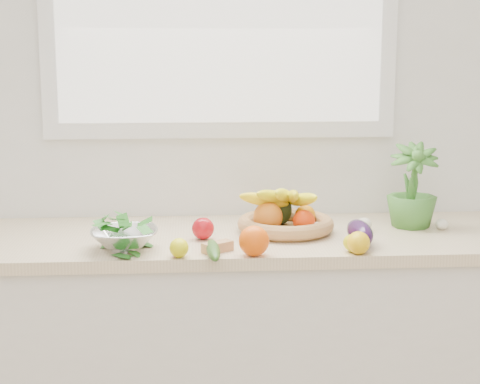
{
  "coord_description": "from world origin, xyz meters",
  "views": [
    {
      "loc": [
        -0.12,
        -0.49,
        1.51
      ],
      "look_at": [
        0.05,
        1.93,
        1.05
      ],
      "focal_mm": 55.0,
      "sensor_mm": 36.0,
      "label": 1
    }
  ],
  "objects": [
    {
      "name": "orange_loose",
      "position": [
        0.07,
        1.67,
        0.95
      ],
      "size": [
        0.12,
        0.12,
        0.09
      ],
      "primitive_type": "sphere",
      "rotation": [
        0.0,
        0.0,
        -0.39
      ],
      "color": "#FC5707",
      "rests_on": "countertop"
    },
    {
      "name": "apple",
      "position": [
        -0.08,
        1.88,
        0.94
      ],
      "size": [
        0.08,
        0.08,
        0.07
      ],
      "primitive_type": "sphere",
      "rotation": [
        0.0,
        0.0,
        0.1
      ],
      "color": "#AB0D15",
      "rests_on": "countertop"
    },
    {
      "name": "lemon_b",
      "position": [
        0.4,
        1.67,
        0.94
      ],
      "size": [
        0.08,
        0.1,
        0.07
      ],
      "primitive_type": "ellipsoid",
      "rotation": [
        0.0,
        0.0,
        -0.12
      ],
      "color": "yellow",
      "rests_on": "countertop"
    },
    {
      "name": "cucumber",
      "position": [
        -0.05,
        1.67,
        0.92
      ],
      "size": [
        0.05,
        0.22,
        0.04
      ],
      "primitive_type": "ellipsoid",
      "rotation": [
        0.0,
        0.0,
        0.04
      ],
      "color": "#284E17",
      "rests_on": "countertop"
    },
    {
      "name": "fruit_basket",
      "position": [
        0.21,
        1.96,
        0.95
      ],
      "size": [
        0.43,
        0.43,
        0.18
      ],
      "color": "#A78C4A",
      "rests_on": "countertop"
    },
    {
      "name": "potted_herb",
      "position": [
        0.67,
        2.01,
        1.04
      ],
      "size": [
        0.2,
        0.2,
        0.32
      ],
      "primitive_type": "imported",
      "rotation": [
        0.0,
        0.0,
        -0.13
      ],
      "color": "#3F7D2D",
      "rests_on": "countertop"
    },
    {
      "name": "lemon_a",
      "position": [
        -0.15,
        1.67,
        0.93
      ],
      "size": [
        0.06,
        0.08,
        0.06
      ],
      "primitive_type": "ellipsoid",
      "rotation": [
        0.0,
        0.0,
        -0.02
      ],
      "color": "yellow",
      "rests_on": "countertop"
    },
    {
      "name": "counter_cabinet",
      "position": [
        0.0,
        1.95,
        0.43
      ],
      "size": [
        2.2,
        0.58,
        0.86
      ],
      "primitive_type": "cube",
      "color": "silver",
      "rests_on": "ground"
    },
    {
      "name": "back_wall",
      "position": [
        0.0,
        2.25,
        1.35
      ],
      "size": [
        4.5,
        0.02,
        2.7
      ],
      "primitive_type": "cube",
      "color": "white",
      "rests_on": "ground"
    },
    {
      "name": "garlic_a",
      "position": [
        0.49,
        1.96,
        0.92
      ],
      "size": [
        0.07,
        0.07,
        0.05
      ],
      "primitive_type": "ellipsoid",
      "rotation": [
        0.0,
        0.0,
        -0.27
      ],
      "color": "beige",
      "rests_on": "countertop"
    },
    {
      "name": "garlic_c",
      "position": [
        0.31,
        1.89,
        0.92
      ],
      "size": [
        0.08,
        0.08,
        0.05
      ],
      "primitive_type": "ellipsoid",
      "rotation": [
        0.0,
        0.0,
        0.37
      ],
      "color": "silver",
      "rests_on": "countertop"
    },
    {
      "name": "colander_with_spinach",
      "position": [
        -0.33,
        1.77,
        0.96
      ],
      "size": [
        0.22,
        0.22,
        0.12
      ],
      "color": "silver",
      "rests_on": "countertop"
    },
    {
      "name": "radish",
      "position": [
        -0.16,
        1.67,
        0.91
      ],
      "size": [
        0.03,
        0.03,
        0.03
      ],
      "primitive_type": "sphere",
      "rotation": [
        0.0,
        0.0,
        0.08
      ],
      "color": "#B5161C",
      "rests_on": "countertop"
    },
    {
      "name": "garlic_b",
      "position": [
        0.76,
        1.96,
        0.92
      ],
      "size": [
        0.05,
        0.05,
        0.04
      ],
      "primitive_type": "ellipsoid",
      "rotation": [
        0.0,
        0.0,
        -0.06
      ],
      "color": "white",
      "rests_on": "countertop"
    },
    {
      "name": "lemon_c",
      "position": [
        0.39,
        1.69,
        0.93
      ],
      "size": [
        0.09,
        0.09,
        0.06
      ],
      "primitive_type": "ellipsoid",
      "rotation": [
        0.0,
        0.0,
        0.75
      ],
      "color": "#D0C60B",
      "rests_on": "countertop"
    },
    {
      "name": "countertop",
      "position": [
        0.0,
        1.95,
        0.88
      ],
      "size": [
        2.24,
        0.62,
        0.04
      ],
      "primitive_type": "cube",
      "color": "beige",
      "rests_on": "counter_cabinet"
    },
    {
      "name": "eggplant",
      "position": [
        0.43,
        1.79,
        0.94
      ],
      "size": [
        0.08,
        0.19,
        0.08
      ],
      "primitive_type": "ellipsoid",
      "rotation": [
        0.0,
        0.0,
        0.04
      ],
      "color": "#280F37",
      "rests_on": "countertop"
    },
    {
      "name": "ginger",
      "position": [
        -0.03,
        1.72,
        0.92
      ],
      "size": [
        0.1,
        0.09,
        0.03
      ],
      "primitive_type": "cube",
      "rotation": [
        0.0,
        0.0,
        0.61
      ],
      "color": "tan",
      "rests_on": "countertop"
    }
  ]
}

